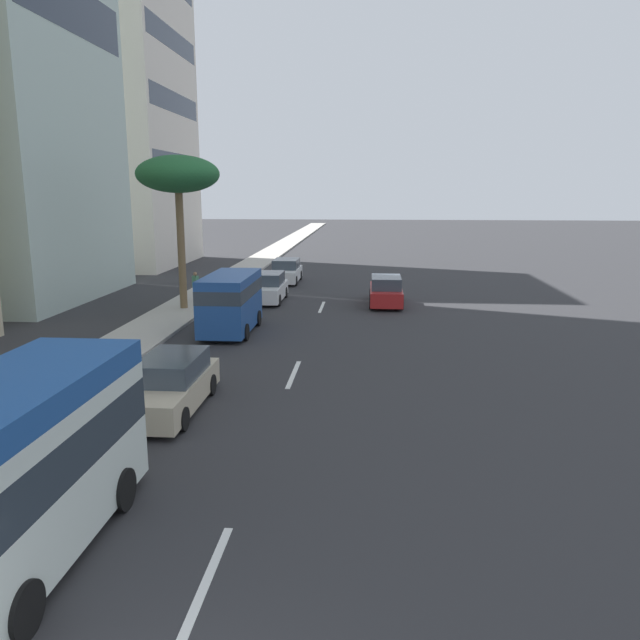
# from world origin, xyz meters

# --- Properties ---
(ground_plane) EXTENTS (198.00, 198.00, 0.00)m
(ground_plane) POSITION_xyz_m (31.50, 0.00, 0.00)
(ground_plane) COLOR #2D2D30
(sidewalk_right) EXTENTS (162.00, 2.73, 0.15)m
(sidewalk_right) POSITION_xyz_m (31.50, 7.27, 0.07)
(sidewalk_right) COLOR #B2ADA3
(sidewalk_right) RESTS_ON ground_plane
(lane_stripe_near) EXTENTS (3.20, 0.16, 0.01)m
(lane_stripe_near) POSITION_xyz_m (3.94, 0.00, 0.01)
(lane_stripe_near) COLOR silver
(lane_stripe_near) RESTS_ON ground_plane
(lane_stripe_mid) EXTENTS (3.20, 0.16, 0.01)m
(lane_stripe_mid) POSITION_xyz_m (15.38, 0.00, 0.01)
(lane_stripe_mid) COLOR silver
(lane_stripe_mid) RESTS_ON ground_plane
(lane_stripe_far) EXTENTS (3.20, 0.16, 0.01)m
(lane_stripe_far) POSITION_xyz_m (27.82, 0.00, 0.01)
(lane_stripe_far) COLOR silver
(lane_stripe_far) RESTS_ON ground_plane
(van_lead) EXTENTS (4.84, 2.07, 2.58)m
(van_lead) POSITION_xyz_m (21.48, 3.53, 1.47)
(van_lead) COLOR #1E478C
(van_lead) RESTS_ON ground_plane
(car_second) EXTENTS (4.48, 1.85, 1.58)m
(car_second) POSITION_xyz_m (36.73, 3.16, 0.75)
(car_second) COLOR white
(car_second) RESTS_ON ground_plane
(car_third) EXTENTS (4.69, 1.79, 1.55)m
(car_third) POSITION_xyz_m (11.67, 3.06, 0.74)
(car_third) COLOR beige
(car_third) RESTS_ON ground_plane
(car_fourth) EXTENTS (4.62, 1.80, 1.58)m
(car_fourth) POSITION_xyz_m (28.85, -3.46, 0.75)
(car_fourth) COLOR #A51E1E
(car_fourth) RESTS_ON ground_plane
(car_fifth) EXTENTS (4.30, 1.96, 1.62)m
(car_fifth) POSITION_xyz_m (29.35, 3.26, 0.77)
(car_fifth) COLOR white
(car_fifth) RESTS_ON ground_plane
(minibus_sixth) EXTENTS (6.14, 2.32, 3.14)m
(minibus_sixth) POSITION_xyz_m (4.31, 3.27, 1.72)
(minibus_sixth) COLOR silver
(minibus_sixth) RESTS_ON ground_plane
(pedestrian_near_lamp) EXTENTS (0.39, 0.36, 1.63)m
(pedestrian_near_lamp) POSITION_xyz_m (10.91, 6.84, 1.04)
(pedestrian_near_lamp) COLOR red
(pedestrian_near_lamp) RESTS_ON sidewalk_right
(pedestrian_mid_block) EXTENTS (0.34, 0.38, 1.63)m
(pedestrian_mid_block) POSITION_xyz_m (28.28, 7.05, 1.04)
(pedestrian_mid_block) COLOR red
(pedestrian_mid_block) RESTS_ON sidewalk_right
(palm_tree) EXTENTS (4.17, 4.17, 7.78)m
(palm_tree) POSITION_xyz_m (26.29, 7.15, 6.89)
(palm_tree) COLOR brown
(palm_tree) RESTS_ON sidewalk_right
(office_tower_far) EXTENTS (13.12, 11.27, 33.07)m
(office_tower_far) POSITION_xyz_m (46.10, 18.89, 16.54)
(office_tower_far) COLOR silver
(office_tower_far) RESTS_ON ground_plane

